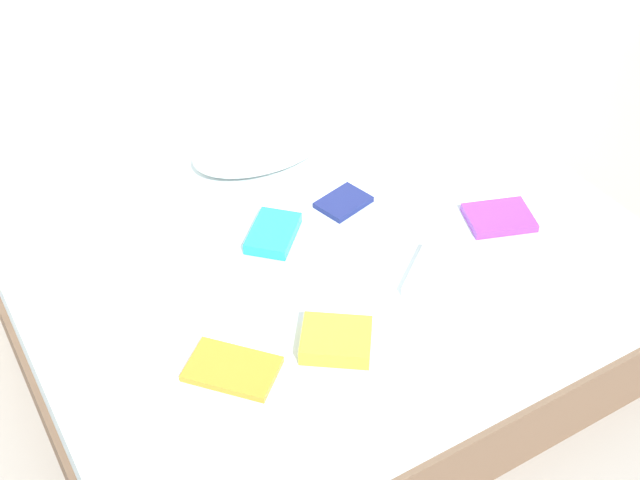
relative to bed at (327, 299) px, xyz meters
The scene contains 9 objects.
ground_plane 0.25m from the bed, ahead, with size 8.00×8.00×0.00m, color #9E998E.
bed is the anchor object (origin of this frame).
pillow 0.63m from the bed, 85.69° to the left, with size 0.54×0.32×0.12m, color white.
textbook_teal 0.33m from the bed, 139.62° to the left, with size 0.21×0.14×0.04m, color teal.
textbook_yellow 0.53m from the bed, 117.86° to the right, with size 0.20×0.16×0.05m, color yellow.
textbook_white 0.48m from the bed, 56.94° to the right, with size 0.23×0.18×0.03m, color white.
textbook_orange 0.66m from the bed, 146.76° to the right, with size 0.25×0.16×0.02m, color orange.
textbook_navy 0.34m from the bed, 44.57° to the left, with size 0.17×0.13×0.02m, color navy.
textbook_purple 0.65m from the bed, 18.71° to the right, with size 0.22×0.17×0.03m, color purple.
Camera 1 is at (-1.07, -1.76, 2.27)m, focal length 46.56 mm.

